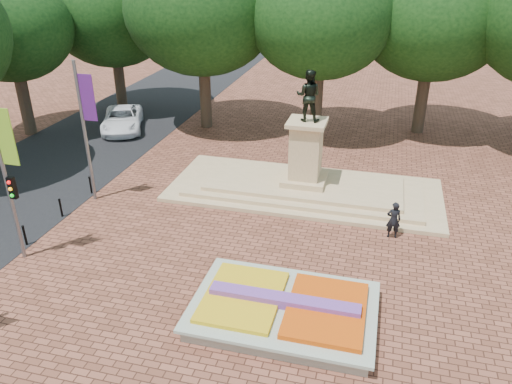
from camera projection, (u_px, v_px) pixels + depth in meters
ground at (269, 280)px, 19.28m from camera, size 90.00×90.00×0.00m
asphalt_street at (21, 184)px, 27.04m from camera, size 9.00×90.00×0.02m
flower_bed at (284, 309)px, 17.14m from camera, size 6.30×4.30×0.91m
monument at (305, 177)px, 25.83m from camera, size 14.00×6.00×6.40m
tree_row_back at (372, 34)px, 31.43m from camera, size 44.80×8.80×10.43m
banner_poles at (1, 175)px, 18.73m from camera, size 0.88×11.17×7.00m
bollard_row at (3, 251)px, 20.19m from camera, size 0.12×13.12×0.98m
van at (122, 119)px, 34.82m from camera, size 4.54×6.09×1.54m
pedestrian at (394, 220)px, 21.77m from camera, size 0.68×0.49×1.72m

